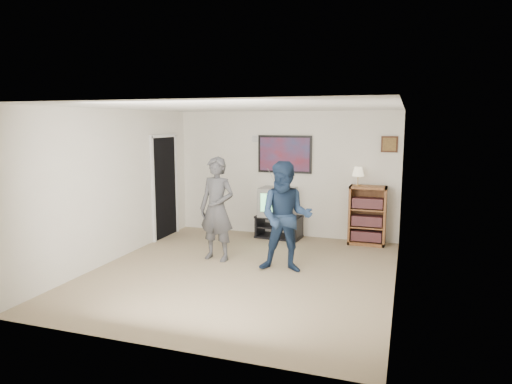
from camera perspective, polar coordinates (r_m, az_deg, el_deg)
The scene contains 13 objects.
room_shell at distance 7.15m, azimuth -0.82°, elevation 0.40°, with size 4.51×5.00×2.51m.
media_stand at distance 9.12m, azimuth 2.89°, elevation -4.36°, with size 0.92×0.56×0.44m.
crt_television at distance 9.03m, azimuth 2.71°, elevation -1.22°, with size 0.67×0.57×0.57m, color gray, non-canonical shape.
bookshelf at distance 8.81m, azimuth 13.75°, elevation -2.86°, with size 0.67×0.39×1.11m, color brown, non-canonical shape.
table_lamp at distance 8.72m, azimuth 12.63°, elevation 1.93°, with size 0.22×0.22×0.35m, color beige, non-canonical shape.
person_tall at distance 7.57m, azimuth -4.91°, elevation -2.13°, with size 0.63×0.41×1.73m, color #3E3F42.
person_short at distance 6.97m, azimuth 3.73°, elevation -3.14°, with size 0.83×0.65×1.71m, color #1A2B48.
controller_left at distance 7.70m, azimuth -4.31°, elevation -0.14°, with size 0.03×0.11×0.03m, color white.
controller_right at distance 7.13m, azimuth 3.82°, elevation -1.63°, with size 0.04×0.12×0.04m, color white.
poster at distance 9.13m, azimuth 3.60°, elevation 4.73°, with size 1.10×0.03×0.75m, color black.
air_vent at distance 9.28m, azimuth 0.32°, elevation 6.66°, with size 0.28×0.02×0.14m, color white.
small_picture at distance 8.83m, azimuth 16.34°, elevation 5.75°, with size 0.30×0.03×0.30m, color #3E2113.
doorway at distance 9.25m, azimuth -11.38°, elevation 0.57°, with size 0.03×0.85×2.00m, color black.
Camera 1 is at (2.34, -6.33, 2.29)m, focal length 32.00 mm.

